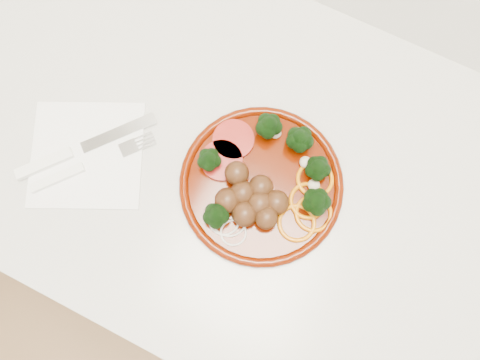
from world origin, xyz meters
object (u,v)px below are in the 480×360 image
at_px(plate, 262,184).
at_px(fork, 72,172).
at_px(napkin, 87,154).
at_px(knife, 68,154).

height_order(plate, fork, plate).
relative_size(plate, napkin, 1.45).
relative_size(plate, knife, 1.33).
relative_size(napkin, fork, 1.03).
bearing_deg(napkin, fork, -95.37).
distance_m(knife, fork, 0.03).
bearing_deg(plate, napkin, -163.92).
distance_m(napkin, fork, 0.03).
height_order(napkin, fork, fork).
bearing_deg(plate, fork, -157.56).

